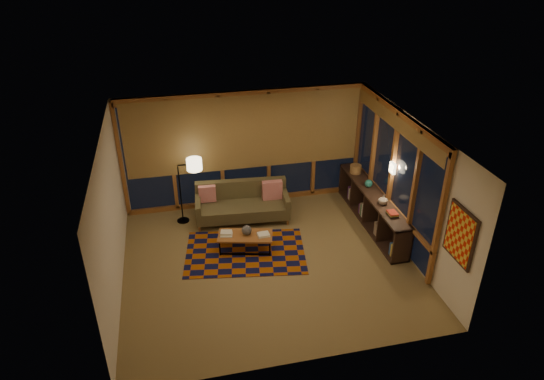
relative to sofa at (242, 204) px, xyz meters
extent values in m
cube|color=#9D8551|center=(0.22, -1.65, -0.41)|extent=(5.50, 5.00, 0.01)
cube|color=silver|center=(0.22, -1.65, 2.29)|extent=(5.50, 5.00, 0.01)
cube|color=#EFE4CA|center=(0.22, 0.85, 0.94)|extent=(5.50, 0.01, 2.70)
cube|color=#EFE4CA|center=(0.22, -4.15, 0.94)|extent=(5.50, 0.01, 2.70)
cube|color=#EFE4CA|center=(-2.53, -1.65, 0.94)|extent=(0.01, 5.00, 2.70)
cube|color=#EFE4CA|center=(2.97, -1.65, 0.94)|extent=(0.01, 5.00, 2.70)
cube|color=#96440B|center=(-0.16, -1.23, -0.41)|extent=(2.58, 1.93, 0.01)
sphere|color=black|center=(-0.10, -1.12, 0.05)|extent=(0.25, 0.25, 0.20)
cylinder|color=olive|center=(2.69, 0.25, 0.44)|extent=(0.30, 0.30, 0.19)
sphere|color=#1F6A63|center=(2.71, -0.47, 0.43)|extent=(0.20, 0.20, 0.17)
imported|color=#B7A591|center=(2.71, -1.22, 0.45)|extent=(0.23, 0.23, 0.21)
camera|label=1|loc=(-1.38, -9.08, 5.34)|focal=32.00mm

